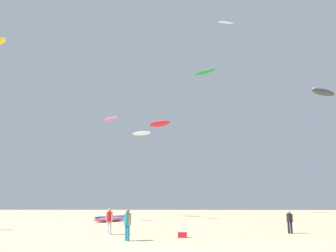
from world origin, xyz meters
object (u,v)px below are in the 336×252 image
at_px(kite_aloft_3, 141,133).
at_px(kite_aloft_5, 226,23).
at_px(kite_aloft_0, 160,124).
at_px(kite_aloft_1, 205,72).
at_px(kite_aloft_2, 111,119).
at_px(cooler_box, 182,235).
at_px(kite_aloft_8, 0,41).
at_px(person_foreground, 127,222).
at_px(kite_aloft_4, 323,92).
at_px(person_right, 109,219).
at_px(kite_grounded_near, 111,219).
at_px(person_left, 289,220).

bearing_deg(kite_aloft_3, kite_aloft_5, -3.62).
bearing_deg(kite_aloft_0, kite_aloft_1, 21.25).
bearing_deg(kite_aloft_2, kite_aloft_3, -46.15).
xyz_separation_m(cooler_box, kite_aloft_5, (6.17, 18.37, 24.28)).
distance_m(cooler_box, kite_aloft_0, 34.44).
xyz_separation_m(kite_aloft_3, kite_aloft_8, (-15.39, -6.11, 9.35)).
bearing_deg(cooler_box, kite_aloft_0, 95.37).
distance_m(cooler_box, kite_aloft_8, 30.69).
distance_m(person_foreground, kite_aloft_4, 26.66).
bearing_deg(kite_aloft_3, kite_aloft_2, 133.85).
bearing_deg(kite_aloft_3, person_right, -90.91).
distance_m(person_right, kite_aloft_1, 41.07).
height_order(kite_aloft_1, kite_aloft_5, kite_aloft_5).
xyz_separation_m(person_right, kite_grounded_near, (-2.36, 13.32, -0.73)).
bearing_deg(person_foreground, kite_aloft_2, -116.65).
xyz_separation_m(person_right, kite_aloft_2, (-4.55, 22.44, 12.18)).
distance_m(kite_aloft_0, kite_aloft_8, 25.68).
bearing_deg(kite_aloft_0, person_foreground, -90.40).
height_order(person_foreground, kite_aloft_2, kite_aloft_2).
distance_m(kite_grounded_near, kite_aloft_5, 27.85).
bearing_deg(person_foreground, kite_grounded_near, -116.61).
height_order(kite_aloft_3, kite_aloft_4, kite_aloft_4).
bearing_deg(kite_aloft_4, kite_aloft_2, 155.87).
relative_size(person_right, kite_aloft_0, 0.43).
height_order(kite_aloft_0, kite_aloft_4, kite_aloft_0).
height_order(kite_aloft_5, kite_aloft_8, kite_aloft_5).
bearing_deg(person_left, cooler_box, 121.22).
distance_m(kite_aloft_2, kite_aloft_4, 27.03).
height_order(person_left, kite_aloft_3, kite_aloft_3).
bearing_deg(person_left, person_right, 106.33).
relative_size(person_left, kite_aloft_1, 0.38).
relative_size(cooler_box, kite_aloft_4, 0.15).
height_order(cooler_box, kite_aloft_1, kite_aloft_1).
height_order(cooler_box, kite_aloft_4, kite_aloft_4).
bearing_deg(kite_aloft_5, kite_aloft_1, 95.13).
bearing_deg(cooler_box, kite_grounded_near, 115.82).
distance_m(person_foreground, kite_aloft_2, 29.24).
bearing_deg(kite_aloft_2, kite_aloft_5, -20.09).
bearing_deg(kite_grounded_near, kite_aloft_3, 57.27).
relative_size(kite_aloft_0, kite_aloft_2, 1.23).
bearing_deg(kite_aloft_4, kite_aloft_1, 116.24).
height_order(cooler_box, kite_aloft_3, kite_aloft_3).
xyz_separation_m(kite_aloft_2, kite_aloft_5, (15.59, -5.70, 11.26)).
bearing_deg(kite_aloft_8, cooler_box, -32.92).
distance_m(kite_aloft_0, kite_aloft_5, 18.98).
relative_size(person_right, kite_aloft_3, 0.66).
bearing_deg(person_right, kite_aloft_0, 27.42).
distance_m(kite_grounded_near, kite_aloft_4, 26.08).
distance_m(kite_grounded_near, kite_aloft_3, 11.03).
bearing_deg(kite_aloft_0, kite_grounded_near, -104.62).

